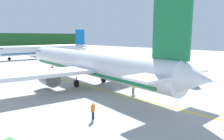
{
  "coord_description": "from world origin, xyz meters",
  "views": [
    {
      "loc": [
        2.34,
        -5.69,
        7.82
      ],
      "look_at": [
        26.46,
        17.26,
        2.37
      ],
      "focal_mm": 33.39,
      "sensor_mm": 36.0,
      "label": 1
    }
  ],
  "objects_px": {
    "cargo_container_near": "(192,80)",
    "airliner_mid_apron": "(46,50)",
    "crew_loader_left": "(93,110)",
    "crew_marshaller": "(133,87)",
    "airliner_foreground": "(87,63)"
  },
  "relations": [
    {
      "from": "airliner_foreground",
      "to": "cargo_container_near",
      "type": "xyz_separation_m",
      "value": [
        10.19,
        -13.23,
        -2.46
      ]
    },
    {
      "from": "cargo_container_near",
      "to": "crew_loader_left",
      "type": "bearing_deg",
      "value": 176.42
    },
    {
      "from": "cargo_container_near",
      "to": "airliner_mid_apron",
      "type": "bearing_deg",
      "value": 83.92
    },
    {
      "from": "airliner_foreground",
      "to": "crew_marshaller",
      "type": "distance_m",
      "value": 9.67
    },
    {
      "from": "airliner_foreground",
      "to": "crew_loader_left",
      "type": "relative_size",
      "value": 25.49
    },
    {
      "from": "crew_marshaller",
      "to": "crew_loader_left",
      "type": "bearing_deg",
      "value": -164.57
    },
    {
      "from": "crew_loader_left",
      "to": "airliner_mid_apron",
      "type": "bearing_deg",
      "value": 64.85
    },
    {
      "from": "cargo_container_near",
      "to": "crew_loader_left",
      "type": "distance_m",
      "value": 19.56
    },
    {
      "from": "crew_marshaller",
      "to": "crew_loader_left",
      "type": "xyz_separation_m",
      "value": [
        -9.61,
        -2.65,
        0.02
      ]
    },
    {
      "from": "cargo_container_near",
      "to": "crew_marshaller",
      "type": "relative_size",
      "value": 1.22
    },
    {
      "from": "airliner_mid_apron",
      "to": "cargo_container_near",
      "type": "height_order",
      "value": "airliner_mid_apron"
    },
    {
      "from": "airliner_foreground",
      "to": "crew_loader_left",
      "type": "xyz_separation_m",
      "value": [
        -9.33,
        -12.01,
        -2.43
      ]
    },
    {
      "from": "crew_loader_left",
      "to": "cargo_container_near",
      "type": "bearing_deg",
      "value": -3.58
    },
    {
      "from": "airliner_mid_apron",
      "to": "cargo_container_near",
      "type": "xyz_separation_m",
      "value": [
        -5.9,
        -55.38,
        -2.0
      ]
    },
    {
      "from": "airliner_mid_apron",
      "to": "crew_loader_left",
      "type": "bearing_deg",
      "value": -115.15
    }
  ]
}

